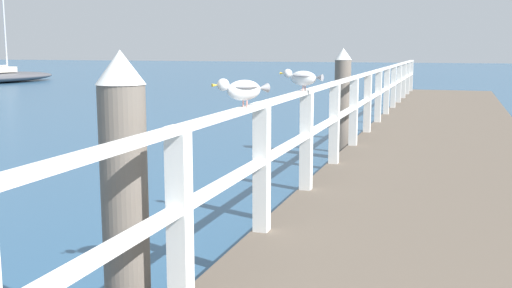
{
  "coord_description": "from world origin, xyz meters",
  "views": [
    {
      "loc": [
        0.17,
        0.86,
        1.93
      ],
      "look_at": [
        -1.89,
        7.1,
        0.87
      ],
      "focal_mm": 42.36,
      "sensor_mm": 36.0,
      "label": 1
    }
  ],
  "objects_px": {
    "dock_piling_near": "(125,210)",
    "seagull_background": "(303,77)",
    "dock_piling_far": "(342,103)",
    "boat_1": "(2,76)",
    "seagull_foreground": "(243,89)"
  },
  "relations": [
    {
      "from": "dock_piling_near",
      "to": "seagull_background",
      "type": "bearing_deg",
      "value": 82.65
    },
    {
      "from": "seagull_background",
      "to": "boat_1",
      "type": "xyz_separation_m",
      "value": [
        -22.35,
        21.42,
        -1.27
      ]
    },
    {
      "from": "dock_piling_far",
      "to": "seagull_background",
      "type": "xyz_separation_m",
      "value": [
        0.37,
        -4.4,
        0.66
      ]
    },
    {
      "from": "dock_piling_far",
      "to": "boat_1",
      "type": "distance_m",
      "value": 27.8
    },
    {
      "from": "seagull_background",
      "to": "dock_piling_near",
      "type": "bearing_deg",
      "value": -175.53
    },
    {
      "from": "dock_piling_far",
      "to": "seagull_foreground",
      "type": "xyz_separation_m",
      "value": [
        0.37,
        -6.22,
        0.66
      ]
    },
    {
      "from": "dock_piling_near",
      "to": "dock_piling_far",
      "type": "height_order",
      "value": "same"
    },
    {
      "from": "dock_piling_near",
      "to": "seagull_background",
      "type": "distance_m",
      "value": 2.98
    },
    {
      "from": "dock_piling_near",
      "to": "seagull_background",
      "type": "xyz_separation_m",
      "value": [
        0.37,
        2.88,
        0.66
      ]
    },
    {
      "from": "seagull_foreground",
      "to": "seagull_background",
      "type": "distance_m",
      "value": 1.82
    },
    {
      "from": "dock_piling_near",
      "to": "dock_piling_far",
      "type": "relative_size",
      "value": 1.0
    },
    {
      "from": "dock_piling_near",
      "to": "seagull_foreground",
      "type": "xyz_separation_m",
      "value": [
        0.37,
        1.06,
        0.66
      ]
    },
    {
      "from": "dock_piling_near",
      "to": "seagull_background",
      "type": "height_order",
      "value": "dock_piling_near"
    },
    {
      "from": "dock_piling_far",
      "to": "boat_1",
      "type": "bearing_deg",
      "value": 142.26
    },
    {
      "from": "dock_piling_far",
      "to": "seagull_background",
      "type": "bearing_deg",
      "value": -85.17
    }
  ]
}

